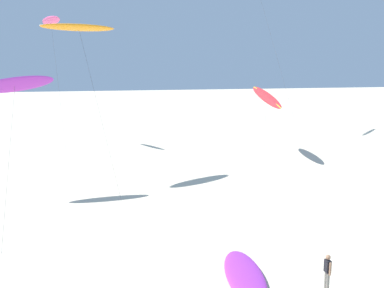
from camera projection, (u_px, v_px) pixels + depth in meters
name	position (u px, v px, depth m)	size (l,w,h in m)	color
flying_kite_0	(266.00, 97.00, 47.16)	(2.87, 10.03, 7.27)	red
flying_kite_1	(15.00, 85.00, 32.06)	(5.30, 10.97, 9.07)	purple
flying_kite_3	(51.00, 21.00, 50.96)	(3.03, 9.88, 14.71)	#EA5193
flying_kite_4	(79.00, 27.00, 36.31)	(6.19, 8.42, 12.69)	orange
grounded_kite_0	(245.00, 276.00, 21.11)	(2.44, 5.66, 0.38)	purple
person_near_left	(327.00, 271.00, 19.90)	(0.21, 0.51, 1.68)	slate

